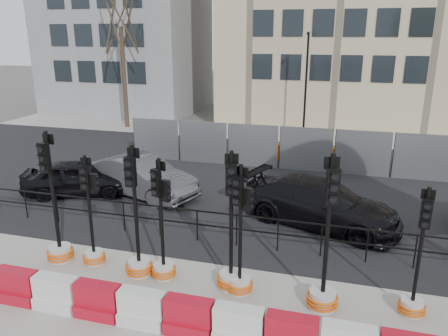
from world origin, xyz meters
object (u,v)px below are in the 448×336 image
(traffic_signal_a, at_px, (58,236))
(car_a, at_px, (77,178))
(traffic_signal_h, at_px, (414,290))
(traffic_signal_d, at_px, (163,251))
(car_c, at_px, (320,203))

(traffic_signal_a, relative_size, car_a, 0.84)
(traffic_signal_a, distance_m, traffic_signal_h, 8.91)
(traffic_signal_a, height_order, car_a, traffic_signal_a)
(traffic_signal_d, relative_size, car_a, 0.73)
(traffic_signal_a, height_order, traffic_signal_h, traffic_signal_a)
(car_a, distance_m, car_c, 9.08)
(car_a, bearing_deg, car_c, -111.84)
(car_c, bearing_deg, car_a, 106.68)
(traffic_signal_h, relative_size, car_c, 0.54)
(traffic_signal_a, relative_size, car_c, 0.66)
(traffic_signal_a, relative_size, traffic_signal_d, 1.15)
(traffic_signal_d, distance_m, car_a, 7.22)
(car_a, bearing_deg, traffic_signal_h, -131.93)
(traffic_signal_d, height_order, traffic_signal_h, traffic_signal_d)
(car_a, relative_size, car_c, 0.78)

